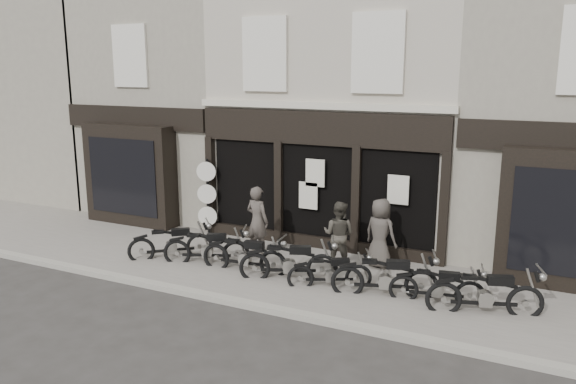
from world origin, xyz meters
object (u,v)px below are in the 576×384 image
at_px(motorcycle_7, 486,298).
at_px(advert_sign_post, 208,200).
at_px(motorcycle_6, 438,290).
at_px(man_left, 257,221).
at_px(motorcycle_1, 208,251).
at_px(motorcycle_2, 245,258).
at_px(motorcycle_4, 331,275).
at_px(man_centre, 339,234).
at_px(motorcycle_3, 290,265).
at_px(man_right, 380,233).
at_px(motorcycle_0, 172,246).
at_px(motorcycle_5, 386,281).

height_order(motorcycle_7, advert_sign_post, advert_sign_post).
height_order(motorcycle_6, man_left, man_left).
relative_size(motorcycle_1, man_left, 1.13).
xyz_separation_m(motorcycle_2, motorcycle_4, (2.28, -0.02, -0.06)).
relative_size(motorcycle_7, advert_sign_post, 0.94).
distance_m(motorcycle_1, man_left, 1.53).
distance_m(man_left, man_centre, 2.28).
height_order(motorcycle_1, motorcycle_6, motorcycle_1).
bearing_deg(motorcycle_7, man_left, 150.43).
relative_size(motorcycle_3, motorcycle_6, 1.10).
bearing_deg(motorcycle_3, advert_sign_post, 126.67).
bearing_deg(motorcycle_1, man_left, 28.67).
distance_m(motorcycle_1, man_centre, 3.40).
distance_m(motorcycle_7, man_left, 6.11).
xyz_separation_m(motorcycle_6, man_right, (-1.75, 1.53, 0.62)).
height_order(motorcycle_0, man_right, man_right).
relative_size(motorcycle_3, motorcycle_4, 1.23).
relative_size(motorcycle_3, motorcycle_7, 0.97).
height_order(motorcycle_5, man_right, man_right).
bearing_deg(motorcycle_6, motorcycle_0, 169.64).
relative_size(motorcycle_3, man_centre, 1.31).
height_order(motorcycle_5, man_centre, man_centre).
bearing_deg(motorcycle_5, motorcycle_3, 163.06).
bearing_deg(motorcycle_0, motorcycle_4, -41.90).
bearing_deg(motorcycle_2, man_centre, 26.32).
height_order(motorcycle_1, man_left, man_left).
height_order(motorcycle_0, motorcycle_3, motorcycle_3).
bearing_deg(motorcycle_2, advert_sign_post, 133.15).
bearing_deg(motorcycle_3, motorcycle_7, -22.51).
relative_size(man_left, advert_sign_post, 0.78).
distance_m(motorcycle_3, motorcycle_4, 1.05).
xyz_separation_m(motorcycle_4, man_right, (0.64, 1.70, 0.63)).
xyz_separation_m(motorcycle_1, man_left, (0.87, 1.08, 0.63)).
distance_m(motorcycle_1, motorcycle_7, 6.84).
relative_size(motorcycle_4, motorcycle_7, 0.79).
relative_size(motorcycle_5, man_centre, 1.34).
relative_size(motorcycle_6, man_left, 1.07).
height_order(motorcycle_4, motorcycle_5, motorcycle_5).
distance_m(motorcycle_5, man_right, 1.87).
xyz_separation_m(motorcycle_1, advert_sign_post, (-1.42, 2.16, 0.74)).
height_order(motorcycle_0, man_left, man_left).
bearing_deg(man_left, advert_sign_post, -13.98).
distance_m(man_right, advert_sign_post, 5.54).
distance_m(motorcycle_0, motorcycle_4, 4.55).
xyz_separation_m(motorcycle_0, motorcycle_4, (4.55, -0.05, -0.05)).
height_order(motorcycle_1, man_right, man_right).
distance_m(motorcycle_5, advert_sign_post, 6.59).
distance_m(motorcycle_1, motorcycle_2, 1.17).
distance_m(man_left, advert_sign_post, 2.54).
xyz_separation_m(motorcycle_0, motorcycle_7, (7.94, -0.04, 0.03)).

